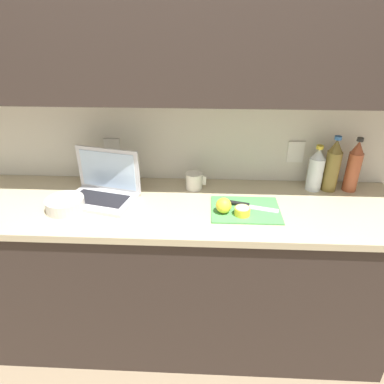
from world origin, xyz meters
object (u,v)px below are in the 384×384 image
(lemon_half_cut, at_px, (242,211))
(cutting_board, at_px, (245,210))
(bottle_green_soda, at_px, (316,170))
(bowl_white, at_px, (65,204))
(bottle_water_clear, at_px, (354,167))
(laptop, at_px, (103,188))
(lemon_whole_beside, at_px, (224,205))
(measuring_cup, at_px, (194,181))
(bottle_oil_tall, at_px, (332,166))
(knife, at_px, (244,205))

(lemon_half_cut, bearing_deg, cutting_board, 68.35)
(bottle_green_soda, distance_m, bowl_white, 1.31)
(cutting_board, distance_m, bowl_white, 0.89)
(cutting_board, relative_size, bottle_green_soda, 1.32)
(bottle_green_soda, relative_size, bottle_water_clear, 0.85)
(laptop, distance_m, lemon_whole_beside, 0.63)
(laptop, height_order, bottle_water_clear, bottle_water_clear)
(measuring_cup, bearing_deg, lemon_half_cut, -49.55)
(cutting_board, distance_m, lemon_half_cut, 0.06)
(bottle_water_clear, relative_size, measuring_cup, 2.66)
(lemon_whole_beside, xyz_separation_m, measuring_cup, (-0.15, 0.27, -0.00))
(bottle_oil_tall, relative_size, measuring_cup, 2.72)
(cutting_board, distance_m, measuring_cup, 0.35)
(laptop, height_order, bottle_green_soda, bottle_green_soda)
(lemon_half_cut, relative_size, bottle_green_soda, 0.29)
(lemon_half_cut, distance_m, lemon_whole_beside, 0.09)
(bottle_oil_tall, xyz_separation_m, bowl_white, (-1.36, -0.28, -0.11))
(cutting_board, relative_size, knife, 1.33)
(bowl_white, bearing_deg, knife, 3.99)
(laptop, distance_m, knife, 0.73)
(cutting_board, height_order, knife, knife)
(knife, distance_m, measuring_cup, 0.33)
(measuring_cup, relative_size, bowl_white, 0.60)
(lemon_half_cut, bearing_deg, knife, 79.36)
(laptop, height_order, knife, laptop)
(lemon_whole_beside, xyz_separation_m, bottle_water_clear, (0.70, 0.29, 0.09))
(bottle_water_clear, bearing_deg, bottle_green_soda, -180.00)
(lemon_whole_beside, bearing_deg, measuring_cup, 119.94)
(bottle_green_soda, xyz_separation_m, measuring_cup, (-0.65, -0.02, -0.07))
(cutting_board, relative_size, bottle_water_clear, 1.13)
(cutting_board, xyz_separation_m, bottle_oil_tall, (0.47, 0.25, 0.14))
(bottle_green_soda, distance_m, bottle_oil_tall, 0.09)
(knife, relative_size, bottle_oil_tall, 0.83)
(bottle_oil_tall, xyz_separation_m, bottle_water_clear, (0.11, 0.00, -0.00))
(laptop, relative_size, bottle_water_clear, 1.31)
(bottle_green_soda, height_order, bottle_water_clear, bottle_water_clear)
(measuring_cup, height_order, bowl_white, measuring_cup)
(laptop, relative_size, bowl_white, 2.12)
(bottle_oil_tall, bearing_deg, lemon_whole_beside, -153.99)
(bowl_white, bearing_deg, bottle_green_soda, 12.53)
(cutting_board, bearing_deg, bottle_green_soda, 32.47)
(lemon_half_cut, height_order, measuring_cup, measuring_cup)
(cutting_board, bearing_deg, knife, 103.85)
(lemon_whole_beside, xyz_separation_m, bowl_white, (-0.78, 0.00, -0.02))
(measuring_cup, bearing_deg, bottle_water_clear, 1.36)
(bottle_green_soda, bearing_deg, knife, -150.76)
(lemon_half_cut, distance_m, bowl_white, 0.87)
(bottle_oil_tall, bearing_deg, measuring_cup, -178.44)
(laptop, distance_m, bottle_oil_tall, 1.22)
(bowl_white, bearing_deg, lemon_whole_beside, -0.09)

